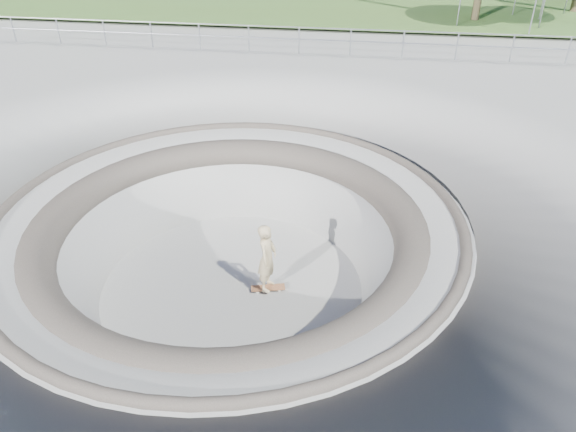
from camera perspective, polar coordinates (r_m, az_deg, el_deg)
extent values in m
plane|color=#999894|center=(12.21, -6.13, -0.05)|extent=(180.00, 180.00, 0.00)
torus|color=#999894|center=(13.37, -5.64, -7.34)|extent=(14.00, 14.00, 4.00)
cylinder|color=#999894|center=(13.34, -5.65, -7.17)|extent=(6.60, 6.60, 0.10)
torus|color=#534C42|center=(12.22, -6.12, -0.13)|extent=(10.24, 10.24, 0.24)
torus|color=#534C42|center=(12.45, -6.01, -1.81)|extent=(8.91, 8.91, 0.81)
ellipsoid|color=brown|center=(71.63, 13.11, 19.72)|extent=(61.60, 44.00, 28.60)
cylinder|color=gray|center=(22.78, 1.15, 18.62)|extent=(25.00, 0.05, 0.05)
cylinder|color=gray|center=(22.89, 1.14, 17.52)|extent=(25.00, 0.05, 0.05)
cube|color=#93583A|center=(13.07, -2.05, -7.28)|extent=(0.81, 0.41, 0.02)
cylinder|color=#A1A1A6|center=(13.09, -2.04, -7.39)|extent=(0.07, 0.17, 0.03)
cylinder|color=#A1A1A6|center=(13.09, -2.04, -7.39)|extent=(0.07, 0.17, 0.03)
cylinder|color=beige|center=(13.09, -2.04, -7.42)|extent=(0.07, 0.04, 0.06)
cylinder|color=beige|center=(13.09, -2.04, -7.42)|extent=(0.07, 0.04, 0.06)
cylinder|color=beige|center=(13.09, -2.04, -7.42)|extent=(0.07, 0.04, 0.06)
cylinder|color=beige|center=(13.09, -2.04, -7.42)|extent=(0.07, 0.04, 0.06)
imported|color=tan|center=(12.55, -2.12, -4.28)|extent=(0.47, 0.66, 1.68)
cylinder|color=gray|center=(27.22, 18.29, 20.09)|extent=(0.06, 0.06, 2.45)
cylinder|color=gray|center=(27.88, 24.95, 19.07)|extent=(0.06, 0.06, 2.45)
cylinder|color=gray|center=(28.77, 23.70, 19.27)|extent=(0.06, 0.06, 2.07)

